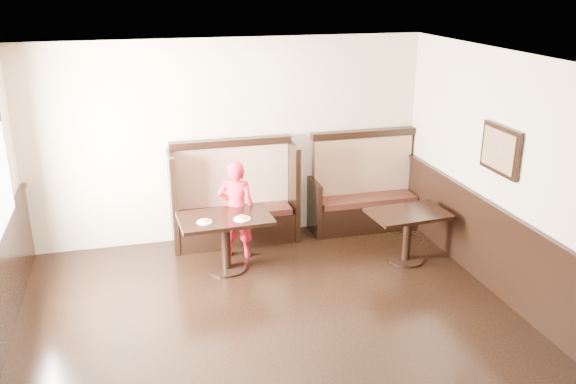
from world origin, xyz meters
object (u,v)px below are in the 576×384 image
object	(u,v)px
booth_neighbor	(364,196)
child	(236,209)
table_main	(225,229)
table_neighbor	(408,225)
booth_main	(234,205)

from	to	relation	value
booth_neighbor	child	distance (m)	2.08
table_main	table_neighbor	size ratio (longest dim) A/B	1.13
booth_neighbor	table_main	size ratio (longest dim) A/B	1.41
booth_neighbor	child	size ratio (longest dim) A/B	1.24
booth_main	child	bearing A→B (deg)	-96.37
booth_neighbor	table_neighbor	size ratio (longest dim) A/B	1.59
child	table_neighbor	bearing A→B (deg)	179.81
table_neighbor	child	distance (m)	2.24
booth_neighbor	child	world-z (taller)	booth_neighbor
table_neighbor	child	xyz separation A→B (m)	(-2.12, 0.72, 0.15)
booth_neighbor	table_main	xyz separation A→B (m)	(-2.22, -0.90, 0.08)
child	booth_neighbor	bearing A→B (deg)	-146.74
booth_neighbor	table_main	bearing A→B (deg)	-158.02
booth_main	booth_neighbor	distance (m)	1.95
table_main	table_neighbor	world-z (taller)	table_main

